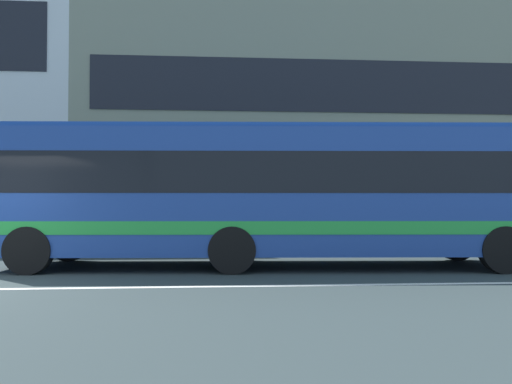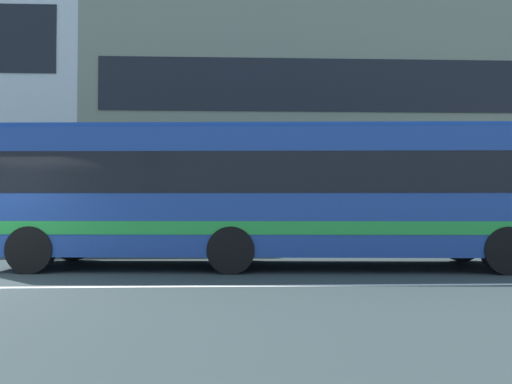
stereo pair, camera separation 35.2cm
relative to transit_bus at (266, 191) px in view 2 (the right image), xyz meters
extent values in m
cube|color=gray|center=(3.31, 12.97, 3.67)|extent=(20.84, 9.66, 10.88)
cube|color=black|center=(3.31, 8.12, 4.54)|extent=(19.17, 0.04, 2.18)
cube|color=navy|center=(0.00, 0.00, -0.05)|extent=(12.09, 3.15, 2.75)
cube|color=black|center=(0.00, 0.00, 0.36)|extent=(11.37, 3.13, 0.88)
cube|color=green|center=(0.00, 0.00, -0.81)|extent=(11.85, 3.16, 0.28)
cube|color=navy|center=(0.00, 0.00, 1.38)|extent=(11.59, 2.73, 0.12)
cylinder|color=black|center=(5.04, 0.88, -1.28)|extent=(1.01, 0.33, 1.00)
cylinder|color=black|center=(4.92, -1.42, -1.28)|extent=(1.01, 0.33, 1.00)
cylinder|color=black|center=(-0.68, 1.19, -1.28)|extent=(1.01, 0.33, 1.00)
cylinder|color=black|center=(-0.81, -1.11, -1.28)|extent=(1.01, 0.33, 1.00)
cylinder|color=black|center=(-4.92, 1.42, -1.28)|extent=(1.01, 0.33, 1.00)
cylinder|color=black|center=(-5.04, -0.88, -1.28)|extent=(1.01, 0.33, 1.00)
camera|label=1|loc=(-1.01, -11.19, -0.30)|focal=33.66mm
camera|label=2|loc=(-0.66, -11.21, -0.30)|focal=33.66mm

